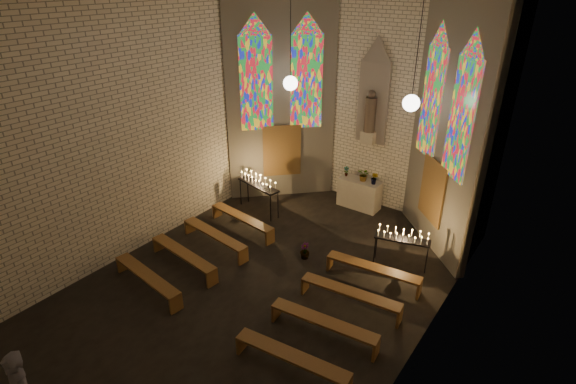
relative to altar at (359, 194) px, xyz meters
The scene contains 17 objects.
floor 5.47m from the altar, 90.00° to the right, with size 12.00×12.00×0.00m, color black.
room 3.83m from the altar, 90.00° to the right, with size 8.22×12.43×7.00m.
altar is the anchor object (origin of this frame).
flower_vase_left 0.87m from the altar, behind, with size 0.18×0.12×0.35m, color #4C723F.
flower_vase_center 0.73m from the altar, ahead, with size 0.40×0.35×0.45m, color #4C723F.
flower_vase_right 0.88m from the altar, ahead, with size 0.24×0.19×0.43m, color #4C723F.
aisle_flower_pot 3.61m from the altar, 86.69° to the right, with size 0.27×0.27×0.48m, color #4C723F.
votive_stand_left 3.43m from the altar, 138.99° to the right, with size 1.72×0.73×1.23m.
votive_stand_right 3.47m from the altar, 43.43° to the right, with size 1.49×0.74×1.07m.
pew_left_0 4.11m from the altar, 122.74° to the right, with size 2.49×0.63×0.47m.
pew_right_0 4.11m from the altar, 57.26° to the right, with size 2.49×0.63×0.47m.
pew_left_1 5.16m from the altar, 115.51° to the right, with size 2.49×0.63×0.47m.
pew_right_1 5.16m from the altar, 64.49° to the right, with size 2.49×0.63×0.47m.
pew_left_2 6.26m from the altar, 110.77° to the right, with size 2.49×0.63×0.47m.
pew_right_2 6.26m from the altar, 69.23° to the right, with size 2.49×0.63×0.47m.
pew_left_3 7.39m from the altar, 107.47° to the right, with size 2.49×0.63×0.47m.
pew_right_3 7.39m from the altar, 72.53° to the right, with size 2.49×0.63×0.47m.
Camera 1 is at (5.95, -6.89, 7.28)m, focal length 28.00 mm.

